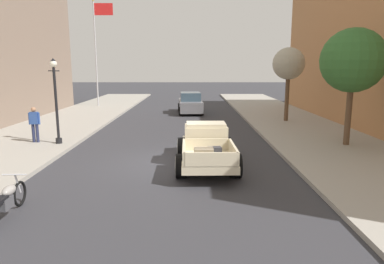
% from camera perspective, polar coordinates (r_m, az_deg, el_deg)
% --- Properties ---
extents(ground_plane, '(140.00, 140.00, 0.00)m').
position_cam_1_polar(ground_plane, '(13.38, -3.93, -5.01)').
color(ground_plane, '#333338').
extents(sidewalk_right, '(5.50, 64.00, 0.15)m').
position_cam_1_polar(sidewalk_right, '(14.79, 25.45, -4.23)').
color(sidewalk_right, '#9E998E').
rests_on(sidewalk_right, ground).
extents(hotrod_truck_cream, '(2.26, 4.97, 1.58)m').
position_cam_1_polar(hotrod_truck_cream, '(12.93, 2.06, -2.10)').
color(hotrod_truck_cream, beige).
rests_on(hotrod_truck_cream, ground).
extents(motorcycle_parked, '(0.62, 2.12, 0.93)m').
position_cam_1_polar(motorcycle_parked, '(9.65, -28.60, -9.89)').
color(motorcycle_parked, black).
rests_on(motorcycle_parked, ground).
extents(car_background_grey, '(2.07, 4.40, 1.65)m').
position_cam_1_polar(car_background_grey, '(27.39, -0.52, 4.73)').
color(car_background_grey, slate).
rests_on(car_background_grey, ground).
extents(pedestrian_sidewalk_left, '(0.53, 0.22, 1.65)m').
position_cam_1_polar(pedestrian_sidewalk_left, '(17.59, -24.75, 1.43)').
color(pedestrian_sidewalk_left, '#232847').
rests_on(pedestrian_sidewalk_left, sidewalk_left).
extents(street_lamp_near, '(0.50, 0.32, 3.85)m').
position_cam_1_polar(street_lamp_near, '(16.77, -21.79, 5.73)').
color(street_lamp_near, black).
rests_on(street_lamp_near, sidewalk_left).
extents(flagpole, '(1.74, 0.16, 9.16)m').
position_cam_1_polar(flagpole, '(32.38, -15.50, 14.14)').
color(flagpole, '#B2B2B7').
rests_on(flagpole, sidewalk_left).
extents(street_tree_nearest, '(2.78, 2.78, 5.13)m').
position_cam_1_polar(street_tree_nearest, '(16.83, 24.76, 10.59)').
color(street_tree_nearest, brown).
rests_on(street_tree_nearest, sidewalk_right).
extents(street_tree_second, '(2.02, 2.02, 4.68)m').
position_cam_1_polar(street_tree_second, '(23.16, 15.40, 10.70)').
color(street_tree_second, brown).
rests_on(street_tree_second, sidewalk_right).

